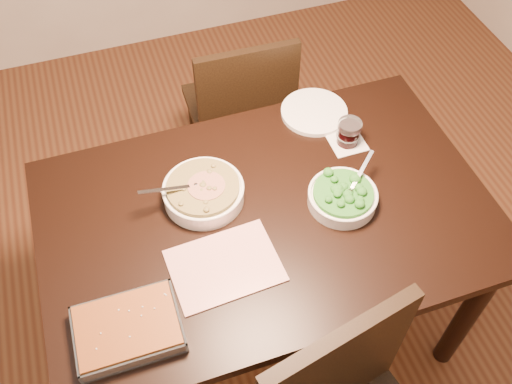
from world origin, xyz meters
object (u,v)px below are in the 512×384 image
(wine_tumbler, at_px, (349,132))
(table, at_px, (267,229))
(baking_dish, at_px, (128,329))
(dinner_plate, at_px, (314,112))
(broccoli_bowl, at_px, (343,197))
(stew_bowl, at_px, (203,192))
(chair_far, at_px, (241,109))

(wine_tumbler, bearing_deg, table, -151.84)
(wine_tumbler, bearing_deg, baking_dish, -151.73)
(dinner_plate, bearing_deg, broccoli_bowl, -100.03)
(broccoli_bowl, bearing_deg, table, 170.27)
(table, relative_size, dinner_plate, 5.89)
(table, height_order, dinner_plate, dinner_plate)
(table, xyz_separation_m, baking_dish, (-0.48, -0.26, 0.12))
(stew_bowl, relative_size, dinner_plate, 1.20)
(stew_bowl, distance_m, broccoli_bowl, 0.43)
(stew_bowl, bearing_deg, wine_tumbler, 8.32)
(table, distance_m, broccoli_bowl, 0.27)
(table, xyz_separation_m, dinner_plate, (0.31, 0.36, 0.10))
(wine_tumbler, bearing_deg, broccoli_bowl, -118.11)
(dinner_plate, bearing_deg, baking_dish, -141.79)
(stew_bowl, relative_size, wine_tumbler, 3.16)
(chair_far, bearing_deg, table, 80.20)
(baking_dish, height_order, chair_far, chair_far)
(wine_tumbler, xyz_separation_m, dinner_plate, (-0.05, 0.17, -0.04))
(table, bearing_deg, stew_bowl, 146.20)
(dinner_plate, relative_size, chair_far, 0.27)
(stew_bowl, distance_m, chair_far, 0.76)
(stew_bowl, xyz_separation_m, baking_dish, (-0.31, -0.38, -0.01))
(dinner_plate, bearing_deg, chair_far, 113.12)
(stew_bowl, distance_m, baking_dish, 0.49)
(chair_far, bearing_deg, dinner_plate, 114.56)
(table, bearing_deg, chair_far, 78.77)
(table, distance_m, stew_bowl, 0.24)
(table, bearing_deg, baking_dish, -151.64)
(broccoli_bowl, xyz_separation_m, dinner_plate, (0.07, 0.40, -0.02))
(table, relative_size, chair_far, 1.60)
(baking_dish, height_order, wine_tumbler, wine_tumbler)
(baking_dish, bearing_deg, chair_far, 58.15)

